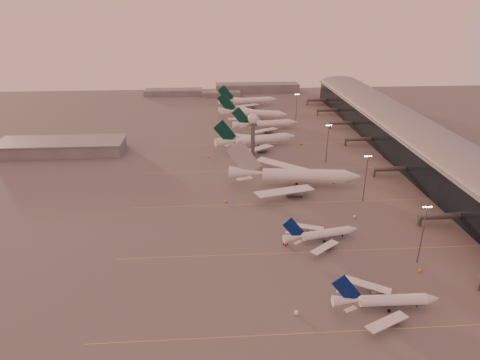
{
  "coord_description": "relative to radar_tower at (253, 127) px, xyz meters",
  "views": [
    {
      "loc": [
        -20.45,
        -135.56,
        94.96
      ],
      "look_at": [
        -7.0,
        61.97,
        10.33
      ],
      "focal_mm": 32.0,
      "sensor_mm": 36.0,
      "label": 1
    }
  ],
  "objects": [
    {
      "name": "gsv_truck_b",
      "position": [
        40.35,
        -83.0,
        -19.7
      ],
      "size": [
        6.41,
        4.51,
        2.45
      ],
      "color": "white",
      "rests_on": "ground"
    },
    {
      "name": "gsv_tug_mid",
      "position": [
        3.99,
        -103.95,
        -20.45
      ],
      "size": [
        3.47,
        3.95,
        0.97
      ],
      "color": "gold",
      "rests_on": "ground"
    },
    {
      "name": "greentail_b",
      "position": [
        16.46,
        64.88,
        -17.57
      ],
      "size": [
        52.55,
        42.19,
        19.14
      ],
      "color": "white",
      "rests_on": "ground"
    },
    {
      "name": "gsv_truck_a",
      "position": [
        0.87,
        -146.41,
        -19.71
      ],
      "size": [
        6.03,
        2.37,
        2.42
      ],
      "color": "white",
      "rests_on": "ground"
    },
    {
      "name": "widebody_white",
      "position": [
        18.79,
        -43.75,
        -16.54
      ],
      "size": [
        72.17,
        57.5,
        25.44
      ],
      "color": "white",
      "rests_on": "ground"
    },
    {
      "name": "mast_b",
      "position": [
        50.0,
        -65.0,
        -7.21
      ],
      "size": [
        3.6,
        0.56,
        25.0
      ],
      "color": "#55585C",
      "rests_on": "ground"
    },
    {
      "name": "gsv_tug_hangar",
      "position": [
        36.81,
        25.97,
        -20.46
      ],
      "size": [
        3.7,
        2.73,
        0.95
      ],
      "color": "gold",
      "rests_on": "ground"
    },
    {
      "name": "gsv_catering_a",
      "position": [
        51.17,
        -126.37,
        -18.91
      ],
      "size": [
        5.38,
        3.42,
        4.08
      ],
      "color": "gold",
      "rests_on": "ground"
    },
    {
      "name": "gsv_truck_c",
      "position": [
        -19.28,
        -62.14,
        -19.73
      ],
      "size": [
        6.28,
        3.94,
        2.39
      ],
      "color": "gold",
      "rests_on": "ground"
    },
    {
      "name": "greentail_a",
      "position": [
        4.72,
        23.2,
        -17.16
      ],
      "size": [
        57.95,
        46.22,
        21.48
      ],
      "color": "white",
      "rests_on": "ground"
    },
    {
      "name": "mast_a",
      "position": [
        53.0,
        -120.0,
        -7.21
      ],
      "size": [
        3.6,
        0.56,
        25.0
      ],
      "color": "#55585C",
      "rests_on": "ground"
    },
    {
      "name": "hangar",
      "position": [
        -125.0,
        20.0,
        -16.63
      ],
      "size": [
        82.0,
        27.0,
        8.5
      ],
      "color": "slate",
      "rests_on": "ground"
    },
    {
      "name": "greentail_d",
      "position": [
        9.71,
        144.86,
        -17.27
      ],
      "size": [
        57.13,
        45.81,
        20.84
      ],
      "color": "white",
      "rests_on": "ground"
    },
    {
      "name": "ground",
      "position": [
        -5.0,
        -120.0,
        -20.95
      ],
      "size": [
        700.0,
        700.0,
        0.0
      ],
      "primitive_type": "plane",
      "color": "#5F5C5D",
      "rests_on": "ground"
    },
    {
      "name": "greentail_c",
      "position": [
        9.25,
        96.57,
        -17.12
      ],
      "size": [
        58.55,
        46.71,
        21.68
      ],
      "color": "white",
      "rests_on": "ground"
    },
    {
      "name": "terminal",
      "position": [
        102.88,
        -9.91,
        -10.43
      ],
      "size": [
        57.0,
        362.0,
        23.04
      ],
      "color": "black",
      "rests_on": "ground"
    },
    {
      "name": "gsv_tug_far",
      "position": [
        -1.59,
        -15.49,
        -20.36
      ],
      "size": [
        4.04,
        4.69,
        1.15
      ],
      "color": "slate",
      "rests_on": "ground"
    },
    {
      "name": "gsv_truck_d",
      "position": [
        -28.38,
        4.64,
        -19.8
      ],
      "size": [
        3.86,
        5.92,
        2.25
      ],
      "color": "gold",
      "rests_on": "ground"
    },
    {
      "name": "narrowbody_mid",
      "position": [
        19.22,
        -102.02,
        -18.21
      ],
      "size": [
        34.23,
        27.03,
        13.55
      ],
      "color": "white",
      "rests_on": "ground"
    },
    {
      "name": "gsv_catering_b",
      "position": [
        49.1,
        -40.42,
        -18.77
      ],
      "size": [
        5.37,
        2.66,
        4.35
      ],
      "color": "white",
      "rests_on": "ground"
    },
    {
      "name": "taxiway_markings",
      "position": [
        25.0,
        -64.0,
        -20.94
      ],
      "size": [
        180.0,
        185.25,
        0.02
      ],
      "color": "gold",
      "rests_on": "ground"
    },
    {
      "name": "mast_c",
      "position": [
        45.0,
        -10.0,
        -7.21
      ],
      "size": [
        3.6,
        0.56,
        25.0
      ],
      "color": "#55585C",
      "rests_on": "ground"
    },
    {
      "name": "radar_tower",
      "position": [
        0.0,
        0.0,
        0.0
      ],
      "size": [
        6.4,
        6.4,
        31.1
      ],
      "color": "#55585C",
      "rests_on": "ground"
    },
    {
      "name": "distant_horizon",
      "position": [
        -2.38,
        205.14,
        -17.06
      ],
      "size": [
        165.0,
        37.5,
        9.0
      ],
      "color": "slate",
      "rests_on": "ground"
    },
    {
      "name": "mast_d",
      "position": [
        43.0,
        80.0,
        -7.21
      ],
      "size": [
        3.6,
        0.56,
        25.0
      ],
      "color": "#55585C",
      "rests_on": "ground"
    },
    {
      "name": "narrowbody_near",
      "position": [
        29.91,
        -145.8,
        -18.06
      ],
      "size": [
        36.46,
        29.12,
        14.25
      ],
      "color": "white",
      "rests_on": "ground"
    }
  ]
}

